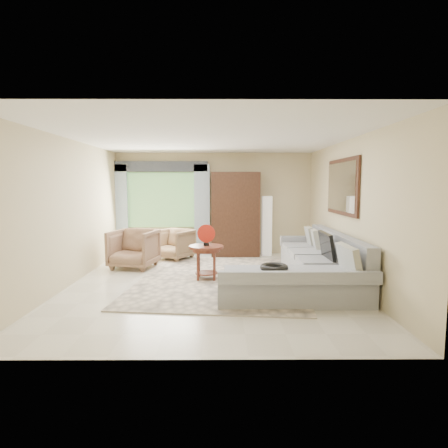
{
  "coord_description": "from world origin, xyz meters",
  "views": [
    {
      "loc": [
        0.21,
        -6.67,
        1.79
      ],
      "look_at": [
        0.25,
        0.35,
        1.05
      ],
      "focal_mm": 30.0,
      "sensor_mm": 36.0,
      "label": 1
    }
  ],
  "objects_px": {
    "armchair_left": "(134,249)",
    "armchair_right": "(174,244)",
    "sectional_sofa": "(311,270)",
    "potted_plant": "(121,243)",
    "tv_screen": "(327,246)",
    "floor_lamp": "(267,226)",
    "armoire": "(235,214)",
    "coffee_table": "(206,262)"
  },
  "relations": [
    {
      "from": "armchair_left",
      "to": "armchair_right",
      "type": "bearing_deg",
      "value": 63.73
    },
    {
      "from": "floor_lamp",
      "to": "coffee_table",
      "type": "bearing_deg",
      "value": -119.67
    },
    {
      "from": "armchair_right",
      "to": "potted_plant",
      "type": "bearing_deg",
      "value": -171.99
    },
    {
      "from": "coffee_table",
      "to": "sectional_sofa",
      "type": "bearing_deg",
      "value": -13.3
    },
    {
      "from": "coffee_table",
      "to": "armoire",
      "type": "xyz_separation_m",
      "value": [
        0.63,
        2.46,
        0.71
      ]
    },
    {
      "from": "tv_screen",
      "to": "floor_lamp",
      "type": "distance_m",
      "value": 3.07
    },
    {
      "from": "potted_plant",
      "to": "tv_screen",
      "type": "bearing_deg",
      "value": -34.52
    },
    {
      "from": "sectional_sofa",
      "to": "tv_screen",
      "type": "bearing_deg",
      "value": -7.42
    },
    {
      "from": "armchair_right",
      "to": "armoire",
      "type": "bearing_deg",
      "value": 48.84
    },
    {
      "from": "sectional_sofa",
      "to": "potted_plant",
      "type": "height_order",
      "value": "sectional_sofa"
    },
    {
      "from": "armoire",
      "to": "sectional_sofa",
      "type": "bearing_deg",
      "value": -66.94
    },
    {
      "from": "coffee_table",
      "to": "armchair_right",
      "type": "bearing_deg",
      "value": 113.76
    },
    {
      "from": "armchair_right",
      "to": "potted_plant",
      "type": "xyz_separation_m",
      "value": [
        -1.42,
        0.6,
        -0.08
      ]
    },
    {
      "from": "sectional_sofa",
      "to": "armoire",
      "type": "height_order",
      "value": "armoire"
    },
    {
      "from": "coffee_table",
      "to": "armchair_left",
      "type": "bearing_deg",
      "value": 147.48
    },
    {
      "from": "sectional_sofa",
      "to": "armchair_left",
      "type": "xyz_separation_m",
      "value": [
        -3.47,
        1.46,
        0.13
      ]
    },
    {
      "from": "armchair_right",
      "to": "armoire",
      "type": "relative_size",
      "value": 0.38
    },
    {
      "from": "armchair_left",
      "to": "armchair_right",
      "type": "height_order",
      "value": "armchair_left"
    },
    {
      "from": "armchair_left",
      "to": "coffee_table",
      "type": "bearing_deg",
      "value": -20.71
    },
    {
      "from": "coffee_table",
      "to": "armchair_left",
      "type": "height_order",
      "value": "armchair_left"
    },
    {
      "from": "sectional_sofa",
      "to": "coffee_table",
      "type": "xyz_separation_m",
      "value": [
        -1.87,
        0.44,
        0.06
      ]
    },
    {
      "from": "coffee_table",
      "to": "armchair_right",
      "type": "xyz_separation_m",
      "value": [
        -0.87,
        1.97,
        0.02
      ]
    },
    {
      "from": "tv_screen",
      "to": "armchair_left",
      "type": "height_order",
      "value": "tv_screen"
    },
    {
      "from": "armchair_right",
      "to": "sectional_sofa",
      "type": "bearing_deg",
      "value": -10.6
    },
    {
      "from": "tv_screen",
      "to": "coffee_table",
      "type": "bearing_deg",
      "value": 167.42
    },
    {
      "from": "coffee_table",
      "to": "armoire",
      "type": "height_order",
      "value": "armoire"
    },
    {
      "from": "sectional_sofa",
      "to": "armchair_right",
      "type": "distance_m",
      "value": 3.64
    },
    {
      "from": "tv_screen",
      "to": "sectional_sofa",
      "type": "bearing_deg",
      "value": 172.58
    },
    {
      "from": "tv_screen",
      "to": "armchair_right",
      "type": "xyz_separation_m",
      "value": [
        -3.0,
        2.44,
        -0.36
      ]
    },
    {
      "from": "tv_screen",
      "to": "armoire",
      "type": "xyz_separation_m",
      "value": [
        -1.5,
        2.93,
        0.33
      ]
    },
    {
      "from": "armoire",
      "to": "floor_lamp",
      "type": "distance_m",
      "value": 0.86
    },
    {
      "from": "potted_plant",
      "to": "floor_lamp",
      "type": "height_order",
      "value": "floor_lamp"
    },
    {
      "from": "tv_screen",
      "to": "armoire",
      "type": "bearing_deg",
      "value": 117.09
    },
    {
      "from": "armchair_right",
      "to": "floor_lamp",
      "type": "xyz_separation_m",
      "value": [
        2.3,
        0.55,
        0.39
      ]
    },
    {
      "from": "floor_lamp",
      "to": "tv_screen",
      "type": "bearing_deg",
      "value": -76.83
    },
    {
      "from": "sectional_sofa",
      "to": "potted_plant",
      "type": "distance_m",
      "value": 5.13
    },
    {
      "from": "armchair_left",
      "to": "potted_plant",
      "type": "relative_size",
      "value": 1.59
    },
    {
      "from": "armchair_left",
      "to": "floor_lamp",
      "type": "relative_size",
      "value": 0.61
    },
    {
      "from": "potted_plant",
      "to": "floor_lamp",
      "type": "distance_m",
      "value": 3.75
    },
    {
      "from": "armoire",
      "to": "armchair_right",
      "type": "bearing_deg",
      "value": -161.96
    },
    {
      "from": "tv_screen",
      "to": "armoire",
      "type": "distance_m",
      "value": 3.31
    },
    {
      "from": "coffee_table",
      "to": "potted_plant",
      "type": "bearing_deg",
      "value": 131.73
    }
  ]
}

